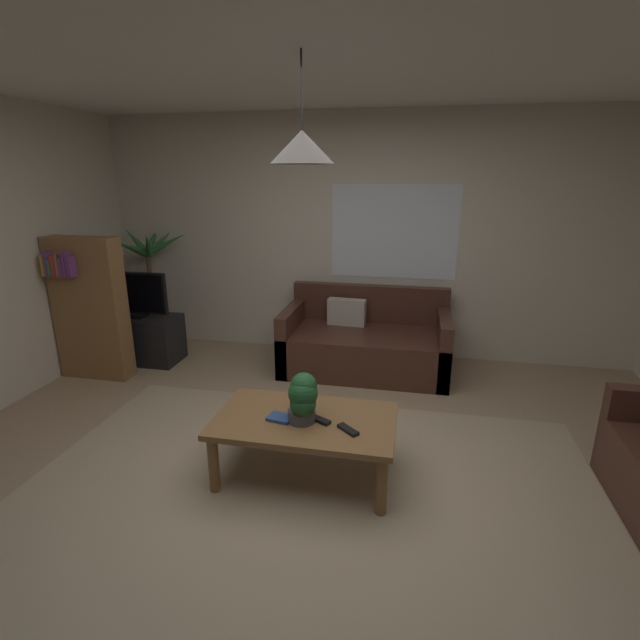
% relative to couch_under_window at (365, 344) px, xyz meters
% --- Properties ---
extents(floor, '(5.73, 5.04, 0.02)m').
position_rel_couch_under_window_xyz_m(floor, '(-0.13, -2.01, -0.28)').
color(floor, '#9E8466').
rests_on(floor, ground).
extents(rug, '(3.73, 2.77, 0.01)m').
position_rel_couch_under_window_xyz_m(rug, '(-0.13, -2.21, -0.27)').
color(rug, tan).
rests_on(rug, ground).
extents(wall_back, '(5.85, 0.06, 2.59)m').
position_rel_couch_under_window_xyz_m(wall_back, '(-0.13, 0.54, 1.02)').
color(wall_back, beige).
rests_on(wall_back, ground).
extents(ceiling, '(5.73, 5.04, 0.02)m').
position_rel_couch_under_window_xyz_m(ceiling, '(-0.13, -2.01, 2.33)').
color(ceiling, white).
extents(window_pane, '(1.33, 0.01, 0.98)m').
position_rel_couch_under_window_xyz_m(window_pane, '(0.22, 0.50, 1.10)').
color(window_pane, white).
extents(couch_under_window, '(1.67, 0.89, 0.82)m').
position_rel_couch_under_window_xyz_m(couch_under_window, '(0.00, 0.00, 0.00)').
color(couch_under_window, '#47281E').
rests_on(couch_under_window, ground).
extents(coffee_table, '(1.18, 0.69, 0.43)m').
position_rel_couch_under_window_xyz_m(coffee_table, '(-0.19, -1.91, 0.10)').
color(coffee_table, olive).
rests_on(coffee_table, ground).
extents(book_on_table_0, '(0.17, 0.14, 0.02)m').
position_rel_couch_under_window_xyz_m(book_on_table_0, '(-0.34, -1.95, 0.17)').
color(book_on_table_0, '#2D4C8C').
rests_on(book_on_table_0, coffee_table).
extents(remote_on_table_0, '(0.15, 0.14, 0.02)m').
position_rel_couch_under_window_xyz_m(remote_on_table_0, '(0.11, -2.02, 0.17)').
color(remote_on_table_0, black).
rests_on(remote_on_table_0, coffee_table).
extents(remote_on_table_1, '(0.16, 0.12, 0.02)m').
position_rel_couch_under_window_xyz_m(remote_on_table_1, '(-0.09, -1.93, 0.17)').
color(remote_on_table_1, black).
rests_on(remote_on_table_1, coffee_table).
extents(potted_plant_on_table, '(0.20, 0.21, 0.33)m').
position_rel_couch_under_window_xyz_m(potted_plant_on_table, '(-0.19, -1.95, 0.34)').
color(potted_plant_on_table, '#4C4C51').
rests_on(potted_plant_on_table, coffee_table).
extents(tv_stand, '(0.90, 0.44, 0.50)m').
position_rel_couch_under_window_xyz_m(tv_stand, '(-2.44, -0.24, -0.02)').
color(tv_stand, black).
rests_on(tv_stand, ground).
extents(tv, '(0.78, 0.16, 0.49)m').
position_rel_couch_under_window_xyz_m(tv, '(-2.44, -0.27, 0.48)').
color(tv, black).
rests_on(tv, tv_stand).
extents(potted_palm_corner, '(0.83, 0.87, 1.42)m').
position_rel_couch_under_window_xyz_m(potted_palm_corner, '(-2.54, 0.26, 0.40)').
color(potted_palm_corner, '#B77051').
rests_on(potted_palm_corner, ground).
extents(bookshelf_corner, '(0.70, 0.31, 1.40)m').
position_rel_couch_under_window_xyz_m(bookshelf_corner, '(-2.63, -0.71, 0.45)').
color(bookshelf_corner, olive).
rests_on(bookshelf_corner, ground).
extents(pendant_lamp, '(0.36, 0.36, 0.57)m').
position_rel_couch_under_window_xyz_m(pendant_lamp, '(-0.19, -1.91, 1.83)').
color(pendant_lamp, black).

